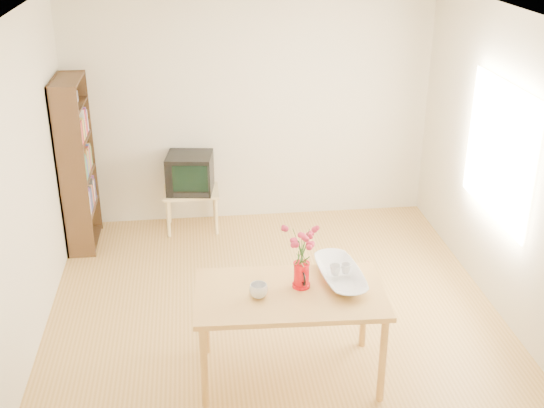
{
  "coord_description": "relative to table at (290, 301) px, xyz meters",
  "views": [
    {
      "loc": [
        -0.64,
        -5.0,
        3.38
      ],
      "look_at": [
        0.0,
        0.3,
        1.0
      ],
      "focal_mm": 45.0,
      "sensor_mm": 36.0,
      "label": 1
    }
  ],
  "objects": [
    {
      "name": "bowl",
      "position": [
        0.4,
        0.14,
        0.3
      ],
      "size": [
        0.49,
        0.49,
        0.43
      ],
      "primitive_type": "imported",
      "rotation": [
        0.0,
        0.0,
        0.08
      ],
      "color": "white",
      "rests_on": "table"
    },
    {
      "name": "teacup_b",
      "position": [
        0.45,
        0.16,
        0.26
      ],
      "size": [
        0.09,
        0.09,
        0.07
      ],
      "primitive_type": "imported",
      "rotation": [
        0.0,
        0.0,
        2.0
      ],
      "color": "white",
      "rests_on": "bowl"
    },
    {
      "name": "table",
      "position": [
        0.0,
        0.0,
        0.0
      ],
      "size": [
        1.44,
        0.86,
        0.75
      ],
      "rotation": [
        0.0,
        0.0,
        -0.05
      ],
      "color": "#C28B42",
      "rests_on": "ground"
    },
    {
      "name": "pitcher",
      "position": [
        0.09,
        0.07,
        0.17
      ],
      "size": [
        0.13,
        0.21,
        0.2
      ],
      "rotation": [
        0.0,
        0.0,
        0.06
      ],
      "color": "red",
      "rests_on": "table"
    },
    {
      "name": "flowers",
      "position": [
        0.09,
        0.06,
        0.44
      ],
      "size": [
        0.23,
        0.23,
        0.32
      ],
      "primitive_type": null,
      "color": "#C42E4D",
      "rests_on": "pitcher"
    },
    {
      "name": "teacup_a",
      "position": [
        0.36,
        0.14,
        0.26
      ],
      "size": [
        0.1,
        0.1,
        0.07
      ],
      "primitive_type": "imported",
      "rotation": [
        0.0,
        0.0,
        0.37
      ],
      "color": "white",
      "rests_on": "bowl"
    },
    {
      "name": "bookshelf",
      "position": [
        -1.86,
        2.48,
        0.17
      ],
      "size": [
        0.28,
        0.7,
        1.8
      ],
      "color": "#321E10",
      "rests_on": "ground"
    },
    {
      "name": "television",
      "position": [
        -0.71,
        2.72,
        0.01
      ],
      "size": [
        0.54,
        0.51,
        0.42
      ],
      "rotation": [
        0.0,
        0.0,
        -0.14
      ],
      "color": "black",
      "rests_on": "tv_stand"
    },
    {
      "name": "tv_stand",
      "position": [
        -0.71,
        2.7,
        -0.28
      ],
      "size": [
        0.6,
        0.45,
        0.46
      ],
      "color": "#D8BA7A",
      "rests_on": "ground"
    },
    {
      "name": "room",
      "position": [
        0.02,
        0.74,
        0.63
      ],
      "size": [
        4.5,
        4.5,
        4.5
      ],
      "color": "#AC7F3D",
      "rests_on": "ground"
    },
    {
      "name": "mug",
      "position": [
        -0.24,
        -0.04,
        0.13
      ],
      "size": [
        0.19,
        0.19,
        0.11
      ],
      "primitive_type": "imported",
      "rotation": [
        0.0,
        0.0,
        3.81
      ],
      "color": "white",
      "rests_on": "table"
    }
  ]
}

